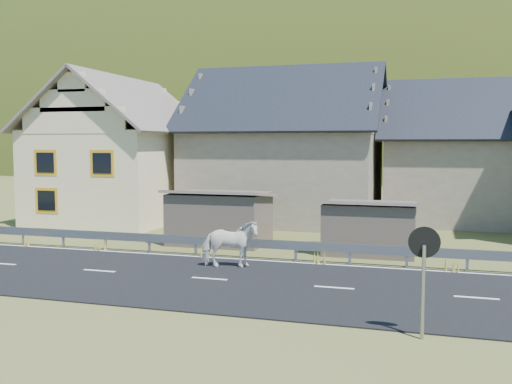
% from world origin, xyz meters
% --- Properties ---
extents(ground, '(160.00, 160.00, 0.00)m').
position_xyz_m(ground, '(0.00, 0.00, 0.00)').
color(ground, '#3C4C1C').
rests_on(ground, ground).
extents(road, '(60.00, 7.00, 0.04)m').
position_xyz_m(road, '(0.00, 0.00, 0.02)').
color(road, black).
rests_on(road, ground).
extents(lane_markings, '(60.00, 6.60, 0.01)m').
position_xyz_m(lane_markings, '(0.00, 0.00, 0.04)').
color(lane_markings, silver).
rests_on(lane_markings, road).
extents(guardrail, '(28.10, 0.09, 0.75)m').
position_xyz_m(guardrail, '(-0.00, 3.68, 0.56)').
color(guardrail, '#93969B').
rests_on(guardrail, ground).
extents(shed_left, '(4.30, 3.30, 2.40)m').
position_xyz_m(shed_left, '(-2.00, 6.50, 1.10)').
color(shed_left, brown).
rests_on(shed_left, ground).
extents(shed_right, '(3.80, 2.90, 2.20)m').
position_xyz_m(shed_right, '(4.50, 6.00, 1.00)').
color(shed_right, brown).
rests_on(shed_right, ground).
extents(house_cream, '(7.80, 9.80, 8.30)m').
position_xyz_m(house_cream, '(-10.00, 12.00, 4.36)').
color(house_cream, beige).
rests_on(house_cream, ground).
extents(house_stone_a, '(10.80, 9.80, 8.90)m').
position_xyz_m(house_stone_a, '(-1.00, 15.00, 4.63)').
color(house_stone_a, gray).
rests_on(house_stone_a, ground).
extents(house_stone_b, '(9.80, 8.80, 8.10)m').
position_xyz_m(house_stone_b, '(9.00, 17.00, 4.24)').
color(house_stone_b, gray).
rests_on(house_stone_b, ground).
extents(mountain, '(440.00, 280.00, 260.00)m').
position_xyz_m(mountain, '(5.00, 180.00, -20.00)').
color(mountain, '#20310C').
rests_on(mountain, ground).
extents(conifer_patch, '(76.00, 50.00, 28.00)m').
position_xyz_m(conifer_patch, '(-55.00, 110.00, 6.00)').
color(conifer_patch, black).
rests_on(conifer_patch, ground).
extents(horse, '(1.39, 2.15, 1.67)m').
position_xyz_m(horse, '(0.08, 1.77, 0.88)').
color(horse, silver).
rests_on(horse, road).
extents(traffic_mirror, '(0.70, 0.22, 2.53)m').
position_xyz_m(traffic_mirror, '(6.55, -3.76, 1.85)').
color(traffic_mirror, '#93969B').
rests_on(traffic_mirror, ground).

